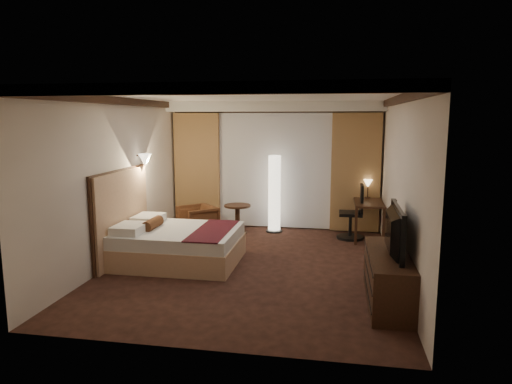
% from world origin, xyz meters
% --- Properties ---
extents(floor, '(4.50, 5.50, 0.01)m').
position_xyz_m(floor, '(0.00, 0.00, 0.00)').
color(floor, black).
rests_on(floor, ground).
extents(ceiling, '(4.50, 5.50, 0.01)m').
position_xyz_m(ceiling, '(0.00, 0.00, 2.70)').
color(ceiling, white).
rests_on(ceiling, back_wall).
extents(back_wall, '(4.50, 0.02, 2.70)m').
position_xyz_m(back_wall, '(0.00, 2.75, 1.35)').
color(back_wall, beige).
rests_on(back_wall, floor).
extents(left_wall, '(0.02, 5.50, 2.70)m').
position_xyz_m(left_wall, '(-2.25, 0.00, 1.35)').
color(left_wall, beige).
rests_on(left_wall, floor).
extents(right_wall, '(0.02, 5.50, 2.70)m').
position_xyz_m(right_wall, '(2.25, 0.00, 1.35)').
color(right_wall, beige).
rests_on(right_wall, floor).
extents(crown_molding, '(4.50, 5.50, 0.12)m').
position_xyz_m(crown_molding, '(0.00, 0.00, 2.64)').
color(crown_molding, black).
rests_on(crown_molding, ceiling).
extents(soffit, '(4.50, 0.50, 0.20)m').
position_xyz_m(soffit, '(0.00, 2.50, 2.60)').
color(soffit, white).
rests_on(soffit, ceiling).
extents(curtain_sheer, '(2.48, 0.04, 2.45)m').
position_xyz_m(curtain_sheer, '(0.00, 2.67, 1.25)').
color(curtain_sheer, silver).
rests_on(curtain_sheer, back_wall).
extents(curtain_left_drape, '(1.00, 0.14, 2.45)m').
position_xyz_m(curtain_left_drape, '(-1.70, 2.61, 1.25)').
color(curtain_left_drape, '#AC844E').
rests_on(curtain_left_drape, back_wall).
extents(curtain_right_drape, '(1.00, 0.14, 2.45)m').
position_xyz_m(curtain_right_drape, '(1.70, 2.61, 1.25)').
color(curtain_right_drape, '#AC844E').
rests_on(curtain_right_drape, back_wall).
extents(wall_sconce, '(0.24, 0.24, 0.24)m').
position_xyz_m(wall_sconce, '(-2.09, 0.75, 1.62)').
color(wall_sconce, white).
rests_on(wall_sconce, left_wall).
extents(bed, '(1.94, 1.52, 0.57)m').
position_xyz_m(bed, '(-1.22, -0.01, 0.28)').
color(bed, white).
rests_on(bed, floor).
extents(headboard, '(0.12, 1.82, 1.50)m').
position_xyz_m(headboard, '(-2.20, -0.01, 0.75)').
color(headboard, tan).
rests_on(headboard, floor).
extents(armchair, '(0.91, 0.92, 0.69)m').
position_xyz_m(armchair, '(-1.43, 1.67, 0.34)').
color(armchair, '#462B15').
rests_on(armchair, floor).
extents(side_table, '(0.55, 0.55, 0.60)m').
position_xyz_m(side_table, '(-0.68, 2.04, 0.30)').
color(side_table, black).
rests_on(side_table, floor).
extents(floor_lamp, '(0.34, 0.34, 1.62)m').
position_xyz_m(floor_lamp, '(0.05, 2.32, 0.81)').
color(floor_lamp, white).
rests_on(floor_lamp, floor).
extents(desk, '(0.55, 1.09, 0.75)m').
position_xyz_m(desk, '(1.95, 2.07, 0.38)').
color(desk, black).
rests_on(desk, floor).
extents(desk_lamp, '(0.18, 0.18, 0.34)m').
position_xyz_m(desk_lamp, '(1.95, 2.47, 0.92)').
color(desk_lamp, '#FFD899').
rests_on(desk_lamp, desk).
extents(office_chair, '(0.53, 0.53, 1.09)m').
position_xyz_m(office_chair, '(1.61, 2.02, 0.55)').
color(office_chair, black).
rests_on(office_chair, floor).
extents(dresser, '(0.50, 1.68, 0.65)m').
position_xyz_m(dresser, '(2.00, -1.12, 0.33)').
color(dresser, black).
rests_on(dresser, floor).
extents(television, '(0.68, 1.17, 0.15)m').
position_xyz_m(television, '(1.97, -1.12, 0.99)').
color(television, black).
rests_on(television, dresser).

